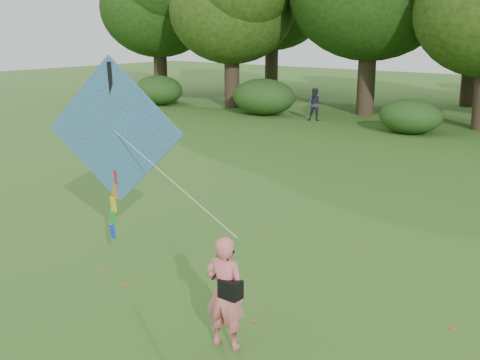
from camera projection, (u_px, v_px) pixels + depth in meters
The scene contains 6 objects.
ground at pixel (220, 306), 9.60m from camera, with size 100.00×100.00×0.00m, color #265114.
man_kite_flyer at pixel (225, 293), 8.22m from camera, with size 0.59×0.39×1.62m, color #E36B70.
bystander_left at pixel (315, 105), 28.15m from camera, with size 0.75×0.58×1.54m, color #2B2B39.
crossbody_bag at pixel (230, 288), 8.10m from camera, with size 0.43×0.20×0.68m.
flying_kite at pixel (115, 133), 10.25m from camera, with size 4.57×1.32×3.28m.
fallen_leaves at pixel (304, 241), 12.48m from camera, with size 9.72×10.46×0.01m.
Camera 1 is at (5.67, -6.73, 4.35)m, focal length 45.00 mm.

